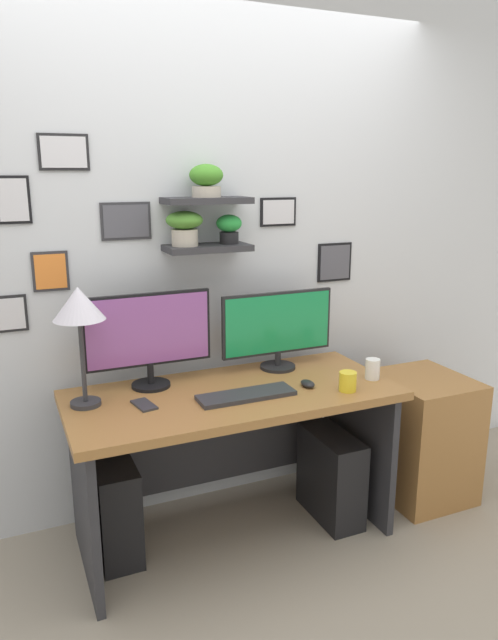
# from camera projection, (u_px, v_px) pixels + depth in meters

# --- Properties ---
(ground_plane) EXTENTS (8.00, 8.00, 0.00)m
(ground_plane) POSITION_uv_depth(u_px,v_px,m) (234.00, 535.00, 2.86)
(ground_plane) COLOR gray
(back_wall_assembly) EXTENTS (4.40, 0.24, 2.70)m
(back_wall_assembly) POSITION_uv_depth(u_px,v_px,m) (199.00, 248.00, 2.91)
(back_wall_assembly) COLOR silver
(back_wall_assembly) RESTS_ON ground
(desk) EXTENTS (1.51, 0.68, 0.75)m
(desk) POSITION_uv_depth(u_px,v_px,m) (229.00, 430.00, 2.77)
(desk) COLOR #9E6B38
(desk) RESTS_ON ground
(monitor_left) EXTENTS (0.59, 0.18, 0.44)m
(monitor_left) POSITION_uv_depth(u_px,v_px,m) (149.00, 335.00, 2.68)
(monitor_left) COLOR black
(monitor_left) RESTS_ON desk
(monitor_right) EXTENTS (0.60, 0.18, 0.39)m
(monitor_right) POSITION_uv_depth(u_px,v_px,m) (278.00, 327.00, 2.94)
(monitor_right) COLOR black
(monitor_right) RESTS_ON desk
(keyboard) EXTENTS (0.44, 0.14, 0.02)m
(keyboard) POSITION_uv_depth(u_px,v_px,m) (246.00, 395.00, 2.60)
(keyboard) COLOR #2D2D33
(keyboard) RESTS_ON desk
(computer_mouse) EXTENTS (0.06, 0.09, 0.03)m
(computer_mouse) POSITION_uv_depth(u_px,v_px,m) (308.00, 384.00, 2.73)
(computer_mouse) COLOR black
(computer_mouse) RESTS_ON desk
(desk_lamp) EXTENTS (0.22, 0.22, 0.52)m
(desk_lamp) POSITION_uv_depth(u_px,v_px,m) (79.00, 310.00, 2.41)
(desk_lamp) COLOR #2D2D33
(desk_lamp) RESTS_ON desk
(cell_phone) EXTENTS (0.09, 0.15, 0.01)m
(cell_phone) POSITION_uv_depth(u_px,v_px,m) (144.00, 405.00, 2.50)
(cell_phone) COLOR #2D2D33
(cell_phone) RESTS_ON desk
(coffee_mug) EXTENTS (0.08, 0.08, 0.09)m
(coffee_mug) POSITION_uv_depth(u_px,v_px,m) (348.00, 381.00, 2.67)
(coffee_mug) COLOR yellow
(coffee_mug) RESTS_ON desk
(pen_cup) EXTENTS (0.07, 0.07, 0.10)m
(pen_cup) POSITION_uv_depth(u_px,v_px,m) (373.00, 369.00, 2.82)
(pen_cup) COLOR white
(pen_cup) RESTS_ON desk
(drawer_cabinet) EXTENTS (0.44, 0.50, 0.67)m
(drawer_cabinet) POSITION_uv_depth(u_px,v_px,m) (421.00, 436.00, 3.16)
(drawer_cabinet) COLOR #9E6B38
(drawer_cabinet) RESTS_ON ground
(computer_tower_left) EXTENTS (0.18, 0.40, 0.46)m
(computer_tower_left) POSITION_uv_depth(u_px,v_px,m) (115.00, 506.00, 2.69)
(computer_tower_left) COLOR black
(computer_tower_left) RESTS_ON ground
(computer_tower_right) EXTENTS (0.18, 0.40, 0.45)m
(computer_tower_right) POSITION_uv_depth(u_px,v_px,m) (331.00, 476.00, 2.97)
(computer_tower_right) COLOR black
(computer_tower_right) RESTS_ON ground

